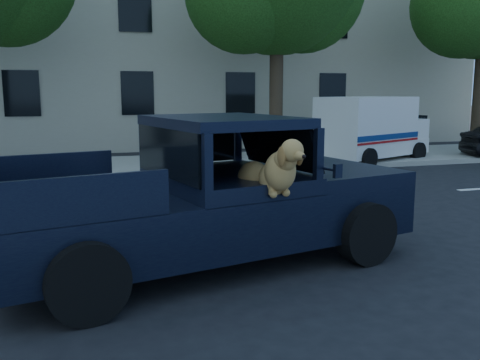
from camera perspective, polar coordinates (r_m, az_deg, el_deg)
The scene contains 6 objects.
ground at distance 7.30m, azimuth -5.97°, elevation -9.03°, with size 120.00×120.00×0.00m, color black.
far_sidewalk at distance 16.20m, azimuth -12.42°, elevation 1.39°, with size 60.00×4.00×0.15m, color gray.
lane_stripes at distance 10.97m, azimuth 0.78°, elevation -2.61°, with size 21.60×0.14×0.01m, color silver, non-canonical shape.
building_main at distance 23.79m, azimuth -6.96°, elevation 14.78°, with size 26.00×6.00×9.00m, color #B8AF98.
pickup_truck at distance 7.10m, azimuth -4.20°, elevation -3.92°, with size 5.86×3.38×1.98m.
mail_truck at distance 17.64m, azimuth 13.79°, elevation 4.76°, with size 4.22×3.13×2.11m.
Camera 1 is at (-1.33, -6.79, 2.33)m, focal length 40.00 mm.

